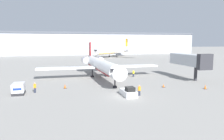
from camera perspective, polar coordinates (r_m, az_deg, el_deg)
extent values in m
plane|color=gray|center=(34.97, 4.06, -7.08)|extent=(600.00, 600.00, 0.00)
cube|color=#9EA3AD|center=(152.39, -10.98, 6.61)|extent=(180.00, 16.00, 13.97)
cube|color=#4C515B|center=(152.49, -11.05, 9.46)|extent=(180.00, 16.80, 1.20)
cylinder|color=white|center=(52.60, -2.91, 1.31)|extent=(2.99, 25.94, 2.75)
cone|color=white|center=(39.11, 1.64, -0.79)|extent=(2.77, 2.22, 2.75)
cube|color=black|center=(39.88, 1.27, 0.07)|extent=(2.34, 0.72, 0.44)
cone|color=white|center=(66.73, -5.66, 2.58)|extent=(2.50, 3.05, 2.47)
cube|color=maroon|center=(52.70, -2.90, 0.35)|extent=(2.69, 23.35, 0.20)
cube|color=white|center=(56.24, 4.97, 1.05)|extent=(13.66, 3.29, 0.36)
cube|color=white|center=(52.78, -11.93, 0.51)|extent=(13.66, 3.29, 0.36)
cylinder|color=#ADADB7|center=(63.62, -3.16, 2.68)|extent=(1.83, 3.16, 1.80)
cylinder|color=#ADADB7|center=(62.82, -7.05, 2.57)|extent=(1.83, 3.16, 1.80)
cube|color=maroon|center=(67.12, -5.78, 5.55)|extent=(0.26, 2.20, 4.14)
cube|color=white|center=(67.09, -5.81, 7.31)|extent=(7.46, 1.87, 0.20)
cylinder|color=black|center=(41.47, 0.77, -3.50)|extent=(0.24, 0.24, 1.79)
cylinder|color=black|center=(41.60, 0.76, -4.44)|extent=(0.80, 0.80, 0.40)
cylinder|color=black|center=(54.37, -5.17, -0.92)|extent=(0.24, 0.24, 1.79)
cylinder|color=black|center=(54.47, -5.16, -1.64)|extent=(0.80, 0.80, 0.40)
cylinder|color=black|center=(55.12, -1.52, -0.78)|extent=(0.24, 0.24, 1.79)
cylinder|color=black|center=(55.22, -1.51, -1.49)|extent=(0.80, 0.80, 0.40)
cube|color=silver|center=(35.82, 4.26, -5.97)|extent=(1.87, 3.90, 0.93)
cube|color=black|center=(34.85, 4.75, -4.98)|extent=(1.31, 1.40, 0.70)
cube|color=black|center=(37.57, 3.31, -5.55)|extent=(1.68, 0.30, 0.56)
cube|color=#232326|center=(40.00, -23.15, -5.49)|extent=(1.86, 3.14, 0.45)
cube|color=silver|center=(39.81, -23.22, -4.17)|extent=(1.86, 3.14, 1.42)
cube|color=navy|center=(38.27, -23.55, -4.64)|extent=(1.30, 0.04, 0.36)
cube|color=#232838|center=(35.95, 7.14, -6.02)|extent=(0.32, 0.20, 0.85)
cube|color=orange|center=(35.79, 7.16, -4.83)|extent=(0.40, 0.24, 0.67)
sphere|color=tan|center=(35.69, 7.17, -4.11)|extent=(0.25, 0.25, 0.25)
cube|color=#232838|center=(54.89, 5.62, -1.36)|extent=(0.32, 0.20, 0.82)
cube|color=yellow|center=(54.78, 5.63, -0.59)|extent=(0.40, 0.24, 0.65)
sphere|color=tan|center=(54.72, 5.64, -0.13)|extent=(0.24, 0.24, 0.24)
cube|color=#232838|center=(39.91, -19.48, -5.04)|extent=(0.32, 0.20, 0.86)
cube|color=orange|center=(39.76, -19.52, -3.95)|extent=(0.40, 0.24, 0.68)
sphere|color=tan|center=(39.67, -19.55, -3.29)|extent=(0.25, 0.25, 0.25)
cube|color=black|center=(42.22, -12.17, -4.68)|extent=(0.53, 0.53, 0.04)
cone|color=orange|center=(42.13, -12.19, -4.12)|extent=(0.38, 0.38, 0.80)
cube|color=black|center=(43.43, 13.30, -4.37)|extent=(0.56, 0.56, 0.04)
cone|color=orange|center=(43.38, 13.31, -3.99)|extent=(0.40, 0.40, 0.55)
cube|color=black|center=(44.27, 23.16, -4.56)|extent=(0.56, 0.56, 0.04)
cone|color=orange|center=(44.19, 23.19, -4.04)|extent=(0.40, 0.40, 0.78)
cylinder|color=white|center=(123.29, -0.26, 5.10)|extent=(25.32, 23.93, 3.91)
cone|color=white|center=(109.28, -5.04, 4.78)|extent=(4.95, 5.00, 3.91)
cube|color=black|center=(110.25, -4.66, 5.16)|extent=(2.78, 2.91, 0.44)
cone|color=white|center=(138.51, 3.65, 5.34)|extent=(5.55, 5.51, 3.52)
cube|color=orange|center=(123.35, -0.26, 4.51)|extent=(22.79, 21.54, 0.20)
cube|color=white|center=(119.96, 3.94, 4.60)|extent=(12.45, 13.05, 0.36)
cube|color=white|center=(129.83, -3.41, 4.82)|extent=(12.45, 13.05, 0.36)
cylinder|color=#ADADB7|center=(133.07, 3.79, 5.47)|extent=(3.56, 3.51, 2.00)
cylinder|color=#ADADB7|center=(135.86, 1.65, 5.52)|extent=(3.56, 3.51, 2.00)
cube|color=orange|center=(139.18, 3.83, 7.18)|extent=(1.77, 1.67, 5.00)
cube|color=white|center=(139.19, 3.84, 8.21)|extent=(7.45, 7.82, 0.20)
cylinder|color=black|center=(111.50, -4.23, 3.36)|extent=(0.24, 0.24, 1.84)
cylinder|color=black|center=(111.55, -4.23, 2.99)|extent=(0.80, 0.80, 0.40)
cylinder|color=black|center=(126.61, -0.71, 3.86)|extent=(0.24, 0.24, 1.84)
cylinder|color=black|center=(126.66, -0.71, 3.53)|extent=(0.80, 0.80, 0.40)
cylinder|color=black|center=(123.95, 1.27, 3.78)|extent=(0.24, 0.24, 1.84)
cylinder|color=black|center=(123.99, 1.27, 3.45)|extent=(0.80, 0.80, 0.40)
cylinder|color=#2D2D33|center=(52.57, 20.99, -0.89)|extent=(0.70, 0.70, 3.20)
cube|color=#B2B7BC|center=(55.06, 19.03, 2.59)|extent=(2.60, 11.47, 2.60)
cube|color=#2D2D33|center=(49.96, 23.09, 1.95)|extent=(3.20, 1.20, 3.38)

